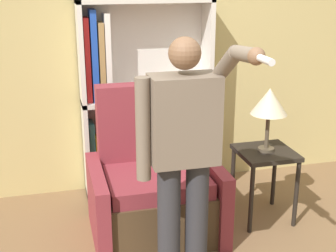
{
  "coord_description": "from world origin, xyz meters",
  "views": [
    {
      "loc": [
        -1.05,
        -2.16,
        2.01
      ],
      "look_at": [
        -0.31,
        0.74,
        1.0
      ],
      "focal_mm": 50.0,
      "sensor_mm": 36.0,
      "label": 1
    }
  ],
  "objects_px": {
    "armchair": "(153,188)",
    "person_standing": "(184,152)",
    "side_table": "(265,163)",
    "table_lamp": "(269,103)",
    "bookcase": "(131,102)"
  },
  "relations": [
    {
      "from": "bookcase",
      "to": "table_lamp",
      "type": "bearing_deg",
      "value": -39.65
    },
    {
      "from": "bookcase",
      "to": "armchair",
      "type": "height_order",
      "value": "bookcase"
    },
    {
      "from": "armchair",
      "to": "person_standing",
      "type": "height_order",
      "value": "person_standing"
    },
    {
      "from": "bookcase",
      "to": "person_standing",
      "type": "distance_m",
      "value": 1.45
    },
    {
      "from": "side_table",
      "to": "bookcase",
      "type": "bearing_deg",
      "value": 140.35
    },
    {
      "from": "person_standing",
      "to": "bookcase",
      "type": "bearing_deg",
      "value": 92.84
    },
    {
      "from": "side_table",
      "to": "table_lamp",
      "type": "bearing_deg",
      "value": 180.0
    },
    {
      "from": "bookcase",
      "to": "side_table",
      "type": "bearing_deg",
      "value": -39.65
    },
    {
      "from": "table_lamp",
      "to": "armchair",
      "type": "bearing_deg",
      "value": 177.12
    },
    {
      "from": "armchair",
      "to": "person_standing",
      "type": "relative_size",
      "value": 0.7
    },
    {
      "from": "person_standing",
      "to": "table_lamp",
      "type": "bearing_deg",
      "value": 36.32
    },
    {
      "from": "bookcase",
      "to": "armchair",
      "type": "distance_m",
      "value": 0.91
    },
    {
      "from": "armchair",
      "to": "side_table",
      "type": "xyz_separation_m",
      "value": [
        0.93,
        -0.05,
        0.14
      ]
    },
    {
      "from": "side_table",
      "to": "table_lamp",
      "type": "height_order",
      "value": "table_lamp"
    },
    {
      "from": "person_standing",
      "to": "side_table",
      "type": "relative_size",
      "value": 2.7
    }
  ]
}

